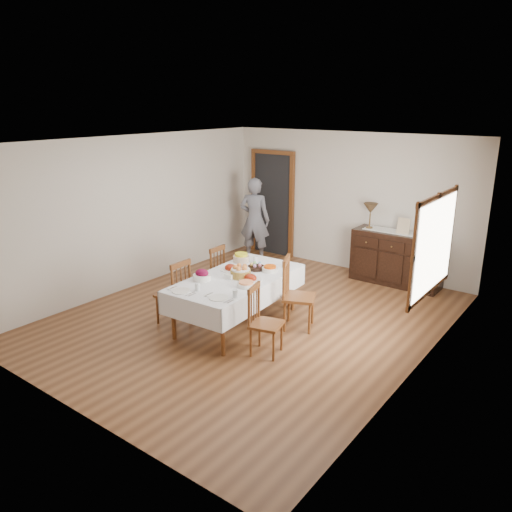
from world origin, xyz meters
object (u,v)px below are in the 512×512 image
Objects in this scene: chair_right_near at (263,320)px; person at (255,217)px; table_lamp at (371,209)px; chair_left_far at (212,272)px; sideboard at (397,258)px; chair_left_near at (175,292)px; dining_table at (237,283)px; chair_right_far at (296,293)px.

person is (-2.46, 3.10, 0.44)m from chair_right_near.
table_lamp is (2.29, 0.38, 0.39)m from person.
table_lamp is (1.58, 2.49, 0.83)m from chair_left_far.
chair_right_near is at bearing -96.06° from sideboard.
chair_right_near is 1.99× the size of table_lamp.
person is at bearing -164.33° from chair_left_near.
dining_table is at bearing 104.11° from person.
chair_left_near reaches higher than chair_left_far.
chair_right_near is 0.87× the size of chair_right_far.
chair_right_far is at bearing -88.02° from table_lamp.
person reaches higher than chair_left_far.
table_lamp is at bearing 171.36° from person.
chair_right_near is (1.54, 0.04, -0.03)m from chair_left_near.
chair_left_near is at bearing 10.13° from chair_left_far.
sideboard is (2.12, 2.51, 0.01)m from chair_left_far.
table_lamp is (-0.54, -0.02, 0.82)m from sideboard.
person is at bearing -171.86° from sideboard.
chair_right_far is at bearing -9.66° from chair_right_near.
chair_right_near is at bearing 58.88° from chair_left_far.
person reaches higher than sideboard.
chair_left_far is at bearing -169.14° from chair_left_near.
chair_left_far is 2.26m from person.
dining_table is 1.06m from chair_left_far.
chair_right_far is 0.67× the size of sideboard.
dining_table is 0.85m from chair_right_far.
dining_table is 2.35× the size of chair_left_far.
chair_left_far reaches higher than chair_right_near.
chair_right_far is 3.26m from person.
person reaches higher than table_lamp.
sideboard reaches higher than chair_right_near.
chair_right_far is 2.69m from table_lamp.
chair_left_far is 3.29m from sideboard.
table_lamp is at bearing -12.10° from chair_right_near.
dining_table is 1.19× the size of person.
chair_right_near is at bearing 90.60° from chair_left_near.
chair_right_far reaches higher than chair_right_near.
dining_table is 2.06× the size of chair_right_far.
dining_table is 3.12m from table_lamp.
chair_right_far is (1.67, -0.10, 0.06)m from chair_left_far.
chair_left_near is at bearing -111.22° from table_lamp.
sideboard is at bearing -33.46° from chair_right_far.
chair_right_near is 3.98m from person.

